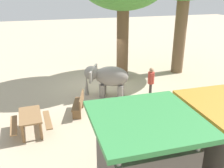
{
  "coord_description": "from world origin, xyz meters",
  "views": [
    {
      "loc": [
        3.06,
        12.8,
        5.37
      ],
      "look_at": [
        -0.09,
        1.66,
        0.8
      ],
      "focal_mm": 40.73,
      "sensor_mm": 36.0,
      "label": 1
    }
  ],
  "objects": [
    {
      "name": "elephant",
      "position": [
        0.04,
        1.22,
        1.01
      ],
      "size": [
        2.25,
        1.83,
        1.59
      ],
      "rotation": [
        0.0,
        0.0,
        5.86
      ],
      "color": "gray",
      "rests_on": "ground_plane"
    },
    {
      "name": "wooden_bench",
      "position": [
        1.71,
        2.72,
        0.47
      ],
      "size": [
        0.75,
        1.46,
        0.88
      ],
      "rotation": [
        0.0,
        0.0,
        4.45
      ],
      "color": "brown",
      "rests_on": "ground_plane"
    },
    {
      "name": "ground_plane",
      "position": [
        0.0,
        0.0,
        0.0
      ],
      "size": [
        60.0,
        60.0,
        0.0
      ],
      "primitive_type": "plane",
      "color": "#BAA88C"
    },
    {
      "name": "picnic_table_far",
      "position": [
        -3.83,
        4.46,
        0.59
      ],
      "size": [
        1.82,
        1.8,
        0.78
      ],
      "rotation": [
        0.0,
        0.0,
        0.25
      ],
      "color": "#9E7A51",
      "rests_on": "ground_plane"
    },
    {
      "name": "picnic_table_near",
      "position": [
        3.74,
        3.79,
        0.59
      ],
      "size": [
        1.57,
        1.59,
        0.78
      ],
      "rotation": [
        0.0,
        0.0,
        1.63
      ],
      "color": "olive",
      "rests_on": "ground_plane"
    },
    {
      "name": "market_stall_green",
      "position": [
        0.91,
        8.06,
        1.14
      ],
      "size": [
        2.5,
        2.5,
        2.52
      ],
      "color": "#59514C",
      "rests_on": "ground_plane"
    },
    {
      "name": "person_handler",
      "position": [
        -1.93,
        2.14,
        0.95
      ],
      "size": [
        0.32,
        0.47,
        1.62
      ],
      "rotation": [
        0.0,
        0.0,
        -0.44
      ],
      "color": "#3F3833",
      "rests_on": "ground_plane"
    }
  ]
}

